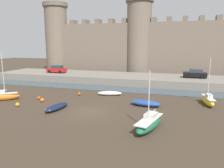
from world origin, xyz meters
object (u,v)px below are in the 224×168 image
mooring_buoy_near_shore (79,94)px  mooring_buoy_off_centre (42,100)px  sailboat_foreground_right (149,123)px  car_quay_west (195,74)px  sailboat_midflat_right (208,100)px  rowboat_midflat_centre (110,93)px  mooring_buoy_mid_mud (39,98)px  car_quay_east (57,69)px  rowboat_foreground_left (145,103)px  rowboat_foreground_centre (57,107)px  mooring_buoy_near_channel (17,105)px  sailboat_midflat_left (3,96)px

mooring_buoy_near_shore → mooring_buoy_off_centre: bearing=-121.9°
sailboat_foreground_right → car_quay_west: 24.25m
mooring_buoy_near_shore → car_quay_west: 21.72m
sailboat_midflat_right → mooring_buoy_near_shore: sailboat_midflat_right is taller
rowboat_midflat_centre → car_quay_west: 17.53m
rowboat_midflat_centre → mooring_buoy_mid_mud: size_ratio=9.04×
sailboat_foreground_right → car_quay_east: sailboat_foreground_right is taller
rowboat_midflat_centre → rowboat_foreground_left: bearing=-35.4°
rowboat_foreground_centre → mooring_buoy_mid_mud: 6.08m
mooring_buoy_off_centre → mooring_buoy_near_channel: 3.18m
car_quay_west → mooring_buoy_mid_mud: bearing=-140.7°
sailboat_midflat_left → rowboat_foreground_centre: 9.29m
sailboat_foreground_right → car_quay_east: bearing=135.3°
rowboat_midflat_centre → mooring_buoy_near_channel: rowboat_midflat_centre is taller
sailboat_midflat_left → mooring_buoy_mid_mud: bearing=24.7°
sailboat_midflat_left → mooring_buoy_mid_mud: size_ratio=15.36×
mooring_buoy_mid_mud → car_quay_east: (-6.99, 16.39, 1.99)m
sailboat_midflat_left → rowboat_foreground_left: bearing=8.9°
sailboat_foreground_right → car_quay_west: bearing=77.7°
rowboat_foreground_centre → rowboat_foreground_left: rowboat_foreground_left is taller
sailboat_midflat_right → mooring_buoy_mid_mud: sailboat_midflat_right is taller
sailboat_midflat_right → car_quay_west: 13.57m
rowboat_foreground_centre → mooring_buoy_mid_mud: rowboat_foreground_centre is taller
car_quay_east → rowboat_midflat_centre: bearing=-35.6°
rowboat_foreground_left → mooring_buoy_off_centre: bearing=-171.3°
mooring_buoy_off_centre → mooring_buoy_mid_mud: 1.63m
rowboat_foreground_centre → mooring_buoy_mid_mud: size_ratio=9.45×
sailboat_midflat_left → car_quay_east: 18.60m
sailboat_midflat_right → mooring_buoy_mid_mud: size_ratio=14.16×
rowboat_midflat_centre → mooring_buoy_near_shore: bearing=-161.8°
rowboat_foreground_centre → mooring_buoy_near_channel: size_ratio=7.95×
sailboat_midflat_right → rowboat_midflat_centre: bearing=174.1°
sailboat_midflat_left → mooring_buoy_near_shore: size_ratio=13.90×
mooring_buoy_near_shore → sailboat_foreground_right: bearing=-40.8°
mooring_buoy_near_channel → sailboat_midflat_right: bearing=18.9°
rowboat_midflat_centre → mooring_buoy_near_shore: rowboat_midflat_centre is taller
rowboat_foreground_left → mooring_buoy_mid_mud: rowboat_foreground_left is taller
mooring_buoy_near_shore → car_quay_east: car_quay_east is taller
rowboat_midflat_centre → car_quay_west: size_ratio=0.92×
mooring_buoy_mid_mud → car_quay_east: bearing=113.1°
sailboat_foreground_right → rowboat_foreground_left: bearing=101.1°
mooring_buoy_near_shore → sailboat_midflat_right: bearing=0.1°
rowboat_foreground_left → rowboat_midflat_centre: bearing=144.6°
rowboat_foreground_centre → mooring_buoy_off_centre: 4.45m
rowboat_foreground_centre → sailboat_foreground_right: (11.08, -2.79, 0.25)m
mooring_buoy_off_centre → mooring_buoy_near_channel: bearing=-120.2°
sailboat_midflat_left → mooring_buoy_mid_mud: sailboat_midflat_left is taller
rowboat_foreground_left → mooring_buoy_near_shore: size_ratio=8.53×
rowboat_midflat_centre → car_quay_east: size_ratio=0.92×
sailboat_midflat_left → rowboat_midflat_centre: bearing=29.2°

